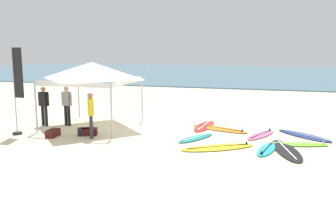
# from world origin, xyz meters

# --- Properties ---
(ground_plane) EXTENTS (80.00, 80.00, 0.00)m
(ground_plane) POSITION_xyz_m (0.00, 0.00, 0.00)
(ground_plane) COLOR beige
(sea) EXTENTS (80.00, 36.00, 0.10)m
(sea) POSITION_xyz_m (0.00, 33.43, 0.05)
(sea) COLOR teal
(sea) RESTS_ON ground
(canopy_tent) EXTENTS (3.38, 3.38, 2.75)m
(canopy_tent) POSITION_xyz_m (-2.88, 0.06, 2.39)
(canopy_tent) COLOR #B7B7BC
(canopy_tent) RESTS_ON ground
(surfboard_lime) EXTENTS (2.17, 0.96, 0.19)m
(surfboard_lime) POSITION_xyz_m (5.37, -0.66, 0.04)
(surfboard_lime) COLOR #7AD12D
(surfboard_lime) RESTS_ON ground
(surfboard_teal) EXTENTS (1.32, 1.86, 0.19)m
(surfboard_teal) POSITION_xyz_m (1.79, -0.83, 0.04)
(surfboard_teal) COLOR #19847F
(surfboard_teal) RESTS_ON ground
(surfboard_navy) EXTENTS (2.16, 2.02, 0.19)m
(surfboard_navy) POSITION_xyz_m (5.69, 0.67, 0.04)
(surfboard_navy) COLOR navy
(surfboard_navy) RESTS_ON ground
(surfboard_yellow) EXTENTS (2.57, 1.95, 0.19)m
(surfboard_yellow) POSITION_xyz_m (2.76, -1.84, 0.04)
(surfboard_yellow) COLOR yellow
(surfboard_yellow) RESTS_ON ground
(surfboard_pink) EXTENTS (1.27, 1.93, 0.19)m
(surfboard_pink) POSITION_xyz_m (4.10, 0.32, 0.04)
(surfboard_pink) COLOR pink
(surfboard_pink) RESTS_ON ground
(surfboard_red) EXTENTS (0.82, 2.32, 0.19)m
(surfboard_red) POSITION_xyz_m (1.73, 1.24, 0.04)
(surfboard_red) COLOR red
(surfboard_red) RESTS_ON ground
(surfboard_cyan) EXTENTS (0.87, 1.87, 0.19)m
(surfboard_cyan) POSITION_xyz_m (4.34, -1.62, 0.04)
(surfboard_cyan) COLOR #23B2CC
(surfboard_cyan) RESTS_ON ground
(surfboard_black) EXTENTS (1.26, 2.65, 0.19)m
(surfboard_black) POSITION_xyz_m (4.95, -1.55, 0.04)
(surfboard_black) COLOR black
(surfboard_black) RESTS_ON ground
(surfboard_orange) EXTENTS (2.55, 1.48, 0.19)m
(surfboard_orange) POSITION_xyz_m (2.43, 0.92, 0.04)
(surfboard_orange) COLOR orange
(surfboard_orange) RESTS_ON ground
(person_black) EXTENTS (0.55, 0.25, 1.71)m
(person_black) POSITION_xyz_m (-4.93, -0.47, 0.99)
(person_black) COLOR black
(person_black) RESTS_ON ground
(person_yellow) EXTENTS (0.37, 0.49, 1.71)m
(person_yellow) POSITION_xyz_m (-1.98, -1.80, 0.99)
(person_yellow) COLOR #2D2D33
(person_yellow) RESTS_ON ground
(person_grey) EXTENTS (0.54, 0.28, 1.71)m
(person_grey) POSITION_xyz_m (-4.02, -0.14, 0.99)
(person_grey) COLOR black
(person_grey) RESTS_ON ground
(banner_flag) EXTENTS (0.60, 0.36, 3.40)m
(banner_flag) POSITION_xyz_m (-4.93, -2.07, 1.57)
(banner_flag) COLOR #99999E
(banner_flag) RESTS_ON ground
(gear_bag_near_tent) EXTENTS (0.67, 0.49, 0.28)m
(gear_bag_near_tent) POSITION_xyz_m (-2.28, -1.43, 0.14)
(gear_bag_near_tent) COLOR #4C1919
(gear_bag_near_tent) RESTS_ON ground
(gear_bag_by_pole) EXTENTS (0.68, 0.58, 0.28)m
(gear_bag_by_pole) POSITION_xyz_m (-2.43, -1.45, 0.14)
(gear_bag_by_pole) COLOR #232328
(gear_bag_by_pole) RESTS_ON ground
(gear_bag_on_sand) EXTENTS (0.36, 0.62, 0.28)m
(gear_bag_on_sand) POSITION_xyz_m (-3.49, -2.01, 0.14)
(gear_bag_on_sand) COLOR #4C1919
(gear_bag_on_sand) RESTS_ON ground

